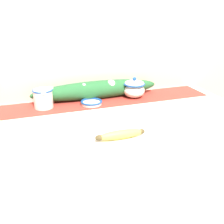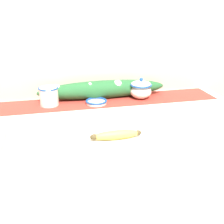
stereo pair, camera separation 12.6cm
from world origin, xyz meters
TOP-DOWN VIEW (x-y plane):
  - countertop at (0.00, 0.00)m, footprint 1.36×0.73m
  - back_wall at (0.00, 0.39)m, footprint 2.16×0.04m
  - table_runner at (0.00, 0.25)m, footprint 1.25×0.21m
  - cream_pitcher at (-0.30, 0.25)m, footprint 0.10×0.12m
  - sugar_bowl at (0.21, 0.25)m, footprint 0.12×0.12m
  - small_dish at (-0.05, 0.22)m, footprint 0.11×0.11m
  - banana at (-0.04, -0.20)m, footprint 0.21×0.04m
  - spoon at (0.30, 0.12)m, footprint 0.17×0.03m
  - poinsettia_garland at (-0.00, 0.31)m, footprint 0.72×0.11m

SIDE VIEW (x-z plane):
  - countertop at x=0.00m, z-range 0.00..0.90m
  - table_runner at x=0.00m, z-range 0.90..0.90m
  - spoon at x=0.30m, z-range 0.90..0.91m
  - small_dish at x=-0.05m, z-range 0.90..0.92m
  - banana at x=-0.04m, z-range 0.90..0.94m
  - poinsettia_garland at x=0.00m, z-range 0.90..1.00m
  - sugar_bowl at x=0.21m, z-range 0.90..1.01m
  - cream_pitcher at x=-0.30m, z-range 0.90..1.00m
  - back_wall at x=0.00m, z-range 0.00..2.40m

